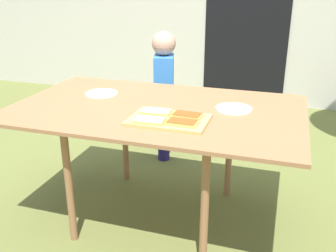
{
  "coord_description": "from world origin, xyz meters",
  "views": [
    {
      "loc": [
        0.66,
        -1.86,
        1.33
      ],
      "look_at": [
        0.07,
        0.0,
        0.58
      ],
      "focal_mm": 40.91,
      "sensor_mm": 36.0,
      "label": 1
    }
  ],
  "objects_px": {
    "cutting_board": "(169,120)",
    "pizza_slice_far_left": "(156,112)",
    "plate_white_left": "(102,93)",
    "pizza_slice_far_right": "(187,115)",
    "child_left": "(164,87)",
    "pizza_slice_near_left": "(149,120)",
    "pizza_slice_near_right": "(182,122)",
    "dining_table": "(157,116)",
    "plate_white_right": "(234,109)"
  },
  "relations": [
    {
      "from": "cutting_board",
      "to": "pizza_slice_near_left",
      "type": "relative_size",
      "value": 2.46
    },
    {
      "from": "plate_white_right",
      "to": "child_left",
      "type": "relative_size",
      "value": 0.2
    },
    {
      "from": "pizza_slice_near_right",
      "to": "plate_white_left",
      "type": "relative_size",
      "value": 0.8
    },
    {
      "from": "pizza_slice_far_left",
      "to": "plate_white_left",
      "type": "bearing_deg",
      "value": 148.87
    },
    {
      "from": "pizza_slice_far_right",
      "to": "pizza_slice_near_right",
      "type": "height_order",
      "value": "same"
    },
    {
      "from": "dining_table",
      "to": "pizza_slice_far_right",
      "type": "height_order",
      "value": "pizza_slice_far_right"
    },
    {
      "from": "dining_table",
      "to": "pizza_slice_near_left",
      "type": "relative_size",
      "value": 10.05
    },
    {
      "from": "plate_white_left",
      "to": "pizza_slice_far_right",
      "type": "bearing_deg",
      "value": -24.14
    },
    {
      "from": "pizza_slice_far_right",
      "to": "plate_white_left",
      "type": "height_order",
      "value": "pizza_slice_far_right"
    },
    {
      "from": "child_left",
      "to": "cutting_board",
      "type": "bearing_deg",
      "value": -70.46
    },
    {
      "from": "pizza_slice_far_left",
      "to": "child_left",
      "type": "distance_m",
      "value": 0.98
    },
    {
      "from": "child_left",
      "to": "pizza_slice_near_right",
      "type": "bearing_deg",
      "value": -67.4
    },
    {
      "from": "pizza_slice_far_right",
      "to": "plate_white_left",
      "type": "distance_m",
      "value": 0.66
    },
    {
      "from": "pizza_slice_far_right",
      "to": "plate_white_right",
      "type": "distance_m",
      "value": 0.3
    },
    {
      "from": "pizza_slice_far_left",
      "to": "pizza_slice_near_right",
      "type": "distance_m",
      "value": 0.2
    },
    {
      "from": "pizza_slice_far_right",
      "to": "plate_white_left",
      "type": "relative_size",
      "value": 0.82
    },
    {
      "from": "dining_table",
      "to": "plate_white_left",
      "type": "relative_size",
      "value": 8.12
    },
    {
      "from": "pizza_slice_near_left",
      "to": "child_left",
      "type": "distance_m",
      "value": 1.11
    },
    {
      "from": "dining_table",
      "to": "pizza_slice_far_left",
      "type": "bearing_deg",
      "value": -71.6
    },
    {
      "from": "cutting_board",
      "to": "child_left",
      "type": "height_order",
      "value": "child_left"
    },
    {
      "from": "cutting_board",
      "to": "child_left",
      "type": "bearing_deg",
      "value": 109.54
    },
    {
      "from": "dining_table",
      "to": "child_left",
      "type": "bearing_deg",
      "value": 105.5
    },
    {
      "from": "dining_table",
      "to": "pizza_slice_far_left",
      "type": "relative_size",
      "value": 10.13
    },
    {
      "from": "dining_table",
      "to": "pizza_slice_far_left",
      "type": "height_order",
      "value": "pizza_slice_far_left"
    },
    {
      "from": "dining_table",
      "to": "plate_white_right",
      "type": "height_order",
      "value": "plate_white_right"
    },
    {
      "from": "dining_table",
      "to": "plate_white_left",
      "type": "height_order",
      "value": "plate_white_left"
    },
    {
      "from": "pizza_slice_near_left",
      "to": "pizza_slice_far_right",
      "type": "height_order",
      "value": "same"
    },
    {
      "from": "pizza_slice_far_left",
      "to": "plate_white_right",
      "type": "distance_m",
      "value": 0.42
    },
    {
      "from": "pizza_slice_near_left",
      "to": "pizza_slice_near_right",
      "type": "distance_m",
      "value": 0.16
    },
    {
      "from": "pizza_slice_far_left",
      "to": "plate_white_right",
      "type": "bearing_deg",
      "value": 31.17
    },
    {
      "from": "cutting_board",
      "to": "pizza_slice_far_left",
      "type": "bearing_deg",
      "value": 144.7
    },
    {
      "from": "cutting_board",
      "to": "pizza_slice_near_right",
      "type": "height_order",
      "value": "pizza_slice_near_right"
    },
    {
      "from": "pizza_slice_near_right",
      "to": "pizza_slice_near_left",
      "type": "bearing_deg",
      "value": -173.21
    },
    {
      "from": "pizza_slice_near_left",
      "to": "pizza_slice_near_right",
      "type": "relative_size",
      "value": 1.01
    },
    {
      "from": "cutting_board",
      "to": "child_left",
      "type": "distance_m",
      "value": 1.07
    },
    {
      "from": "pizza_slice_near_left",
      "to": "pizza_slice_far_right",
      "type": "distance_m",
      "value": 0.2
    },
    {
      "from": "dining_table",
      "to": "child_left",
      "type": "distance_m",
      "value": 0.83
    },
    {
      "from": "cutting_board",
      "to": "pizza_slice_far_left",
      "type": "relative_size",
      "value": 2.48
    },
    {
      "from": "plate_white_left",
      "to": "child_left",
      "type": "relative_size",
      "value": 0.2
    },
    {
      "from": "pizza_slice_far_right",
      "to": "plate_white_left",
      "type": "bearing_deg",
      "value": 155.86
    },
    {
      "from": "child_left",
      "to": "dining_table",
      "type": "bearing_deg",
      "value": -74.5
    },
    {
      "from": "cutting_board",
      "to": "pizza_slice_near_right",
      "type": "bearing_deg",
      "value": -30.81
    },
    {
      "from": "pizza_slice_near_right",
      "to": "plate_white_right",
      "type": "bearing_deg",
      "value": 59.64
    },
    {
      "from": "pizza_slice_far_right",
      "to": "child_left",
      "type": "height_order",
      "value": "child_left"
    },
    {
      "from": "pizza_slice_near_right",
      "to": "plate_white_right",
      "type": "distance_m",
      "value": 0.38
    },
    {
      "from": "cutting_board",
      "to": "child_left",
      "type": "xyz_separation_m",
      "value": [
        -0.35,
        1.0,
        -0.12
      ]
    },
    {
      "from": "dining_table",
      "to": "cutting_board",
      "type": "relative_size",
      "value": 4.08
    },
    {
      "from": "dining_table",
      "to": "pizza_slice_near_right",
      "type": "bearing_deg",
      "value": -48.84
    },
    {
      "from": "pizza_slice_far_left",
      "to": "child_left",
      "type": "height_order",
      "value": "child_left"
    },
    {
      "from": "pizza_slice_far_right",
      "to": "pizza_slice_far_left",
      "type": "relative_size",
      "value": 1.02
    }
  ]
}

